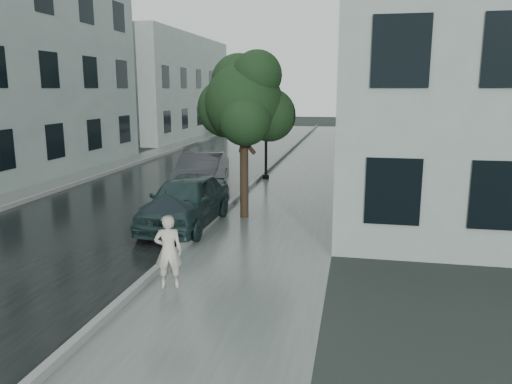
% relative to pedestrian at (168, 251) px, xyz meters
% --- Properties ---
extents(ground, '(120.00, 120.00, 0.00)m').
position_rel_pedestrian_xyz_m(ground, '(1.03, 1.00, -0.75)').
color(ground, black).
rests_on(ground, ground).
extents(sidewalk, '(3.50, 60.00, 0.01)m').
position_rel_pedestrian_xyz_m(sidewalk, '(1.28, 13.00, -0.74)').
color(sidewalk, slate).
rests_on(sidewalk, ground).
extents(kerb_near, '(0.15, 60.00, 0.15)m').
position_rel_pedestrian_xyz_m(kerb_near, '(-0.55, 13.00, -0.67)').
color(kerb_near, slate).
rests_on(kerb_near, ground).
extents(asphalt_road, '(6.85, 60.00, 0.00)m').
position_rel_pedestrian_xyz_m(asphalt_road, '(-4.05, 13.00, -0.74)').
color(asphalt_road, black).
rests_on(asphalt_road, ground).
extents(kerb_far, '(0.15, 60.00, 0.15)m').
position_rel_pedestrian_xyz_m(kerb_far, '(-7.55, 13.00, -0.67)').
color(kerb_far, slate).
rests_on(kerb_far, ground).
extents(sidewalk_far, '(1.70, 60.00, 0.01)m').
position_rel_pedestrian_xyz_m(sidewalk_far, '(-8.47, 13.00, -0.74)').
color(sidewalk_far, '#4C5451').
rests_on(sidewalk_far, ground).
extents(building_near, '(7.02, 36.00, 9.00)m').
position_rel_pedestrian_xyz_m(building_near, '(6.50, 20.50, 3.75)').
color(building_near, '#8F9C95').
rests_on(building_near, ground).
extents(building_far_b, '(7.02, 18.00, 8.00)m').
position_rel_pedestrian_xyz_m(building_far_b, '(-12.74, 31.00, 3.25)').
color(building_far_b, '#8F9C95').
rests_on(building_far_b, ground).
extents(pedestrian, '(0.62, 0.49, 1.48)m').
position_rel_pedestrian_xyz_m(pedestrian, '(0.00, 0.00, 0.00)').
color(pedestrian, beige).
rests_on(pedestrian, sidewalk).
extents(umbrella, '(1.11, 1.11, 1.01)m').
position_rel_pedestrian_xyz_m(umbrella, '(-0.00, -0.02, 1.01)').
color(umbrella, black).
rests_on(umbrella, ground).
extents(street_tree, '(2.98, 2.71, 4.91)m').
position_rel_pedestrian_xyz_m(street_tree, '(0.24, 5.70, 2.71)').
color(street_tree, '#332619').
rests_on(street_tree, ground).
extents(lamp_post, '(0.84, 0.39, 4.67)m').
position_rel_pedestrian_xyz_m(lamp_post, '(-0.44, 12.18, 1.94)').
color(lamp_post, black).
rests_on(lamp_post, ground).
extents(car_near, '(1.74, 4.29, 1.46)m').
position_rel_pedestrian_xyz_m(car_near, '(-1.17, 4.37, -0.01)').
color(car_near, '#1C2F2F').
rests_on(car_near, ground).
extents(car_far, '(2.07, 4.55, 1.45)m').
position_rel_pedestrian_xyz_m(car_far, '(-2.16, 8.95, -0.02)').
color(car_far, '#232528').
rests_on(car_far, ground).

